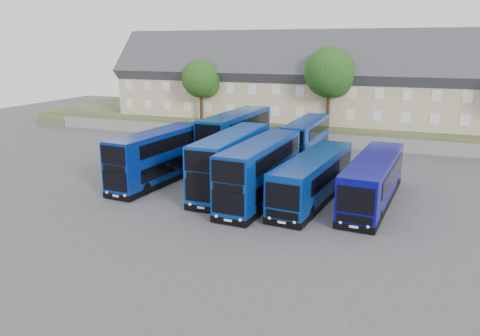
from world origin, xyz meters
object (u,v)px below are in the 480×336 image
(tree_west, at_px, (202,80))
(dd_front_left, at_px, (158,158))
(coach_east_a, at_px, (313,179))
(tree_mid, at_px, (331,74))
(dd_front_mid, at_px, (231,163))

(tree_west, bearing_deg, dd_front_left, -74.65)
(coach_east_a, relative_size, tree_mid, 1.38)
(dd_front_left, bearing_deg, coach_east_a, 4.99)
(dd_front_mid, bearing_deg, coach_east_a, -1.97)
(coach_east_a, height_order, tree_mid, tree_mid)
(dd_front_mid, distance_m, tree_west, 24.31)
(dd_front_mid, bearing_deg, tree_mid, 79.54)
(dd_front_mid, relative_size, tree_west, 1.51)
(dd_front_left, distance_m, tree_west, 21.99)
(dd_front_left, bearing_deg, tree_west, 110.14)
(dd_front_mid, bearing_deg, tree_west, 120.63)
(dd_front_left, distance_m, coach_east_a, 13.22)
(dd_front_left, relative_size, coach_east_a, 0.88)
(tree_west, relative_size, tree_mid, 0.83)
(dd_front_mid, distance_m, tree_mid, 22.05)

